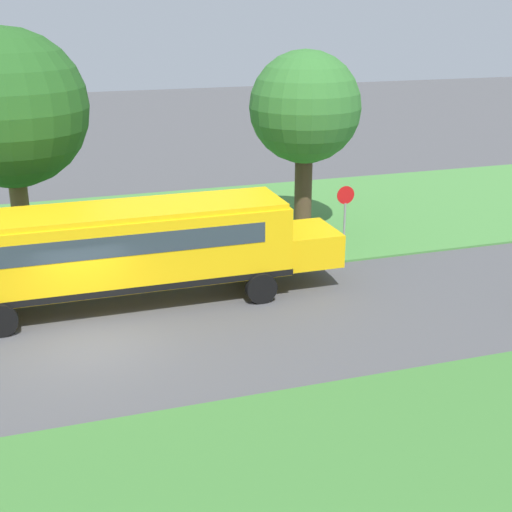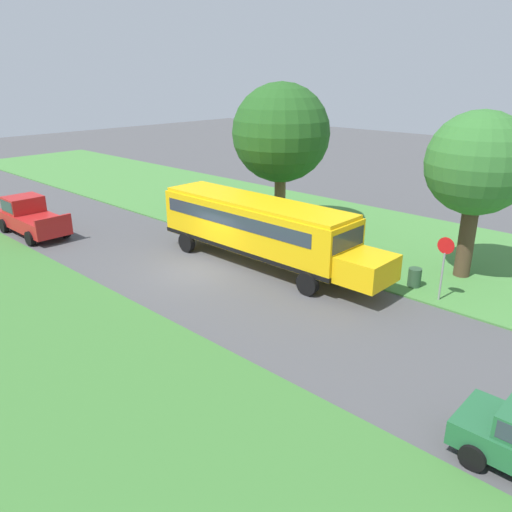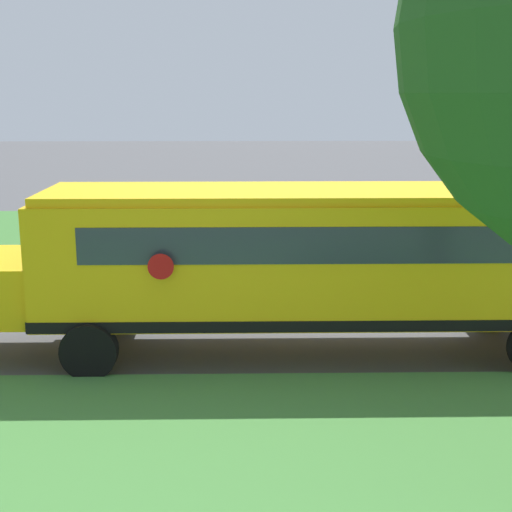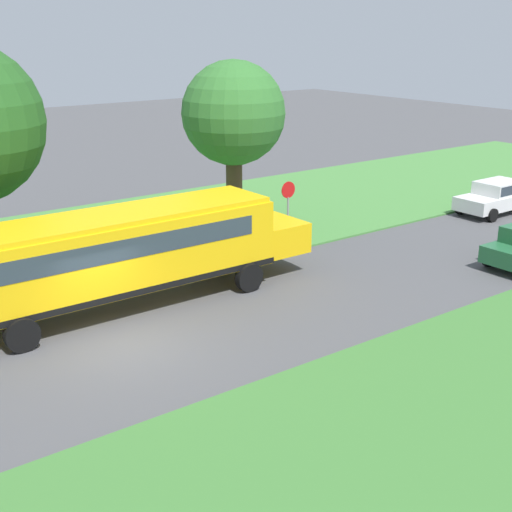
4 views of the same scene
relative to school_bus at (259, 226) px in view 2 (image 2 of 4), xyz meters
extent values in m
plane|color=#4C4C4F|center=(2.69, -1.58, -1.92)|extent=(120.00, 120.00, 0.00)
cube|color=#47843D|center=(-7.31, -1.58, -1.88)|extent=(12.00, 80.00, 0.08)
cube|color=yellow|center=(0.00, -0.29, -0.02)|extent=(2.50, 10.50, 2.20)
cube|color=yellow|center=(0.00, 5.91, -0.57)|extent=(2.20, 1.90, 1.10)
cube|color=yellow|center=(0.00, -0.29, 1.16)|extent=(2.35, 10.29, 0.16)
cube|color=black|center=(0.00, -0.29, -1.00)|extent=(2.54, 10.54, 0.20)
cube|color=#2D3842|center=(0.00, -0.59, 0.44)|extent=(2.53, 9.24, 0.64)
cube|color=#2D3842|center=(0.00, 4.91, 0.44)|extent=(2.25, 0.12, 0.80)
cylinder|color=red|center=(-1.43, 2.60, 0.13)|extent=(0.03, 0.44, 0.44)
cylinder|color=black|center=(-1.25, 3.91, -1.42)|extent=(0.30, 1.00, 1.00)
cylinder|color=black|center=(1.25, 3.91, -1.42)|extent=(0.30, 1.00, 1.00)
cylinder|color=black|center=(-1.25, -3.96, -1.42)|extent=(0.30, 1.00, 1.00)
cylinder|color=black|center=(1.25, -3.96, -1.42)|extent=(0.30, 1.00, 1.00)
cylinder|color=black|center=(4.59, 12.74, -1.60)|extent=(0.22, 0.64, 0.64)
cylinder|color=black|center=(6.39, 12.74, -1.60)|extent=(0.22, 0.64, 0.64)
cube|color=#B21E1E|center=(5.39, -12.63, -1.12)|extent=(2.00, 5.40, 0.80)
cube|color=#B21E1E|center=(5.39, -13.57, -0.27)|extent=(1.90, 1.70, 0.90)
cube|color=#2D3842|center=(5.39, -13.57, -0.24)|extent=(1.94, 1.53, 0.63)
cube|color=#B21E1E|center=(5.39, -10.01, -0.54)|extent=(2.00, 0.16, 0.36)
cylinder|color=black|center=(6.39, -14.38, -1.52)|extent=(0.28, 0.80, 0.80)
cylinder|color=black|center=(4.39, -14.38, -1.52)|extent=(0.28, 0.80, 0.80)
cylinder|color=black|center=(6.39, -10.87, -1.52)|extent=(0.28, 0.80, 0.80)
cylinder|color=black|center=(4.39, -10.87, -1.52)|extent=(0.28, 0.80, 0.80)
cylinder|color=brown|center=(-5.22, -3.18, -0.16)|extent=(0.65, 0.65, 3.53)
sphere|color=#23561E|center=(-5.22, -3.18, 3.67)|extent=(5.52, 5.52, 5.52)
sphere|color=#23561E|center=(-5.59, -3.31, 3.43)|extent=(3.59, 3.59, 3.59)
cylinder|color=#4C3826|center=(-5.13, 7.83, -0.16)|extent=(0.71, 0.71, 3.53)
sphere|color=#33702D|center=(-5.13, 7.83, 3.26)|extent=(4.41, 4.41, 4.41)
sphere|color=#33702D|center=(-5.84, 7.50, 3.54)|extent=(2.87, 2.87, 2.87)
cylinder|color=gray|center=(-1.91, 8.21, -0.87)|extent=(0.08, 0.08, 2.10)
cylinder|color=red|center=(-1.91, 8.21, 0.48)|extent=(0.03, 0.68, 0.68)
cylinder|color=#2D4C33|center=(-2.47, 6.83, -1.47)|extent=(0.56, 0.56, 0.90)
camera|label=1|loc=(21.15, -2.70, 7.18)|focal=50.00mm
camera|label=2|loc=(16.65, 15.41, 6.83)|focal=35.00mm
camera|label=3|loc=(-13.03, 1.22, 2.95)|focal=50.00mm
camera|label=4|loc=(19.73, -9.67, 6.85)|focal=50.00mm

